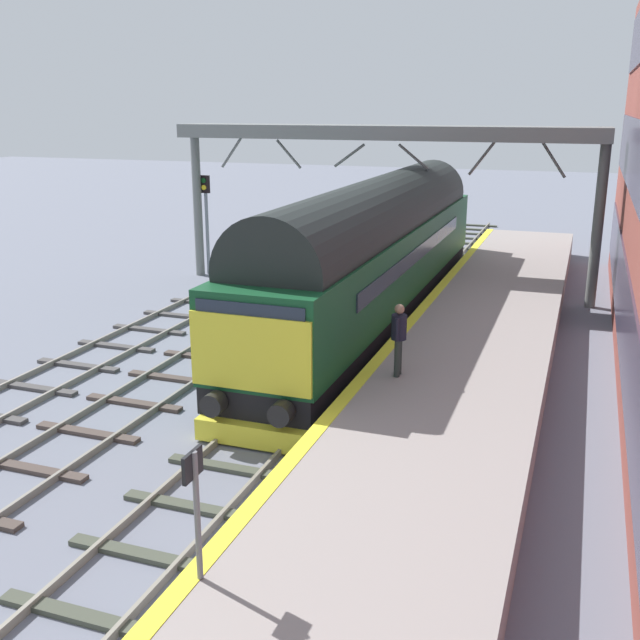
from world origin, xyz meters
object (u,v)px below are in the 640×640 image
object	(u,v)px
waiting_passenger	(399,333)
platform_number_sign	(195,495)
diesel_locomotive	(376,249)
signal_post_near	(206,213)

from	to	relation	value
waiting_passenger	platform_number_sign	bearing A→B (deg)	174.34
diesel_locomotive	signal_post_near	xyz separation A→B (m)	(-8.61, 4.98, 0.09)
platform_number_sign	waiting_passenger	distance (m)	8.13
diesel_locomotive	platform_number_sign	size ratio (longest dim) A/B	10.80
signal_post_near	diesel_locomotive	bearing A→B (deg)	-30.03
platform_number_sign	signal_post_near	bearing A→B (deg)	117.74
platform_number_sign	diesel_locomotive	bearing A→B (deg)	97.14
signal_post_near	platform_number_sign	size ratio (longest dim) A/B	2.32
diesel_locomotive	waiting_passenger	bearing A→B (deg)	-70.35
platform_number_sign	waiting_passenger	xyz separation A→B (m)	(0.57, 8.11, -0.20)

